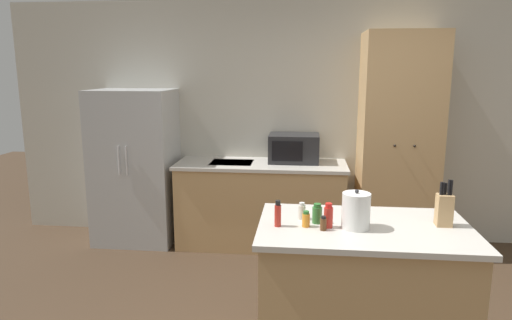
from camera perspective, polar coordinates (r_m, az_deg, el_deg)
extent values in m
cube|color=beige|center=(5.06, 9.60, 4.66)|extent=(7.20, 0.06, 2.60)
cube|color=#B7BABC|center=(5.12, -14.84, -0.82)|extent=(0.85, 0.64, 1.66)
cylinder|color=silver|center=(4.81, -16.77, -0.08)|extent=(0.02, 0.02, 0.30)
cylinder|color=silver|center=(4.78, -15.88, -0.10)|extent=(0.02, 0.02, 0.30)
cube|color=tan|center=(4.91, 0.64, -5.72)|extent=(1.75, 0.63, 0.87)
cube|color=beige|center=(4.80, 0.65, -0.57)|extent=(1.79, 0.67, 0.03)
cube|color=#9EA0A3|center=(4.84, -3.06, -0.35)|extent=(0.44, 0.34, 0.01)
cube|color=tan|center=(4.84, 17.31, 1.80)|extent=(0.76, 0.61, 2.23)
sphere|color=black|center=(4.50, 16.96, 1.72)|extent=(0.02, 0.02, 0.02)
sphere|color=black|center=(4.54, 19.22, 1.66)|extent=(0.02, 0.02, 0.02)
cube|color=tan|center=(3.08, 12.97, -16.51)|extent=(1.23, 0.75, 0.90)
cube|color=beige|center=(2.89, 13.39, -8.28)|extent=(1.29, 0.81, 0.03)
cube|color=#232326|center=(4.85, 4.76, 1.50)|extent=(0.52, 0.39, 0.29)
cube|color=black|center=(4.65, 3.93, 1.10)|extent=(0.31, 0.01, 0.21)
cube|color=tan|center=(3.00, 22.46, -5.83)|extent=(0.09, 0.08, 0.20)
cylinder|color=black|center=(2.95, 22.14, -3.31)|extent=(0.02, 0.02, 0.08)
cylinder|color=black|center=(2.96, 22.40, -3.34)|extent=(0.02, 0.02, 0.08)
cylinder|color=black|center=(2.97, 22.61, -3.33)|extent=(0.02, 0.02, 0.07)
cylinder|color=black|center=(2.96, 22.98, -3.18)|extent=(0.02, 0.02, 0.10)
cylinder|color=black|center=(2.97, 23.23, -3.18)|extent=(0.02, 0.02, 0.09)
cylinder|color=beige|center=(2.93, 5.75, -6.52)|extent=(0.05, 0.05, 0.09)
cylinder|color=silver|center=(2.91, 5.77, -5.50)|extent=(0.03, 0.03, 0.02)
cylinder|color=orange|center=(2.79, 6.27, -7.50)|extent=(0.05, 0.05, 0.08)
cylinder|color=#286628|center=(2.78, 6.29, -6.53)|extent=(0.04, 0.04, 0.02)
cylinder|color=#B2281E|center=(2.79, 9.03, -7.12)|extent=(0.05, 0.05, 0.12)
cylinder|color=red|center=(2.77, 9.08, -5.63)|extent=(0.04, 0.04, 0.03)
cylinder|color=#563319|center=(2.75, 8.42, -7.97)|extent=(0.04, 0.04, 0.07)
cylinder|color=black|center=(2.73, 8.44, -7.11)|extent=(0.03, 0.03, 0.02)
cylinder|color=#337033|center=(2.86, 7.65, -6.84)|extent=(0.06, 0.06, 0.10)
cylinder|color=#286628|center=(2.84, 7.68, -5.65)|extent=(0.05, 0.05, 0.02)
cylinder|color=#B2281E|center=(2.78, 2.74, -6.97)|extent=(0.04, 0.04, 0.13)
cylinder|color=black|center=(2.75, 2.76, -5.37)|extent=(0.03, 0.03, 0.03)
cylinder|color=white|center=(2.80, 12.39, -6.21)|extent=(0.17, 0.17, 0.22)
sphere|color=#262628|center=(2.76, 12.49, -3.84)|extent=(0.02, 0.02, 0.02)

